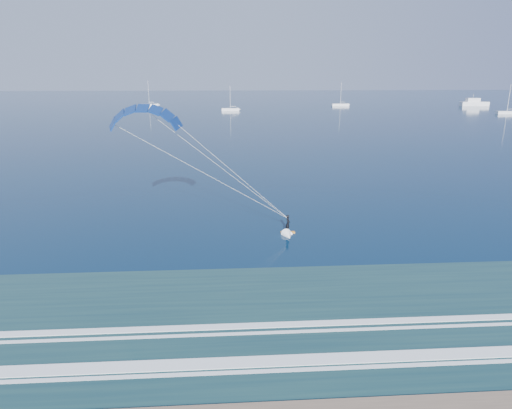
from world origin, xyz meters
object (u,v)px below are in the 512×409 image
at_px(kitesurfer_rig, 218,165).
at_px(sailboat_1, 149,105).
at_px(sailboat_2, 230,109).
at_px(sailboat_4, 507,112).
at_px(motor_yacht, 474,103).
at_px(sailboat_3, 340,105).

distance_m(kitesurfer_rig, sailboat_1, 204.13).
distance_m(sailboat_2, sailboat_4, 118.14).
xyz_separation_m(kitesurfer_rig, motor_yacht, (130.59, 191.31, -6.19)).
relative_size(sailboat_1, sailboat_2, 1.17).
height_order(sailboat_1, sailboat_3, sailboat_1).
bearing_deg(sailboat_3, sailboat_4, -42.05).
xyz_separation_m(sailboat_1, sailboat_4, (157.28, -57.32, -0.01)).
relative_size(kitesurfer_rig, sailboat_3, 1.61).
bearing_deg(kitesurfer_rig, motor_yacht, 55.68).
bearing_deg(sailboat_1, motor_yacht, -3.06).
bearing_deg(kitesurfer_rig, sailboat_1, 100.86).
xyz_separation_m(sailboat_2, sailboat_3, (57.69, 28.46, 0.01)).
bearing_deg(sailboat_3, motor_yacht, -3.33).
xyz_separation_m(kitesurfer_rig, sailboat_4, (118.84, 143.04, -7.08)).
bearing_deg(motor_yacht, sailboat_1, 176.94).
distance_m(kitesurfer_rig, motor_yacht, 231.71).
bearing_deg(kitesurfer_rig, sailboat_4, 50.28).
height_order(kitesurfer_rig, sailboat_2, kitesurfer_rig).
distance_m(motor_yacht, sailboat_3, 69.90).
bearing_deg(sailboat_2, sailboat_4, -11.66).
distance_m(motor_yacht, sailboat_4, 49.69).
relative_size(sailboat_2, sailboat_3, 0.91).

